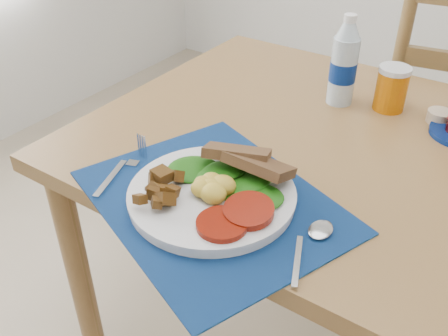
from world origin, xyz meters
TOP-DOWN VIEW (x-y plane):
  - table at (0.00, 0.20)m, footprint 1.40×0.90m
  - placemat at (-0.25, -0.14)m, footprint 0.58×0.52m
  - breakfast_plate at (-0.25, -0.14)m, footprint 0.31×0.31m
  - fork at (-0.45, -0.15)m, footprint 0.05×0.18m
  - spoon at (-0.04, -0.13)m, footprint 0.05×0.17m
  - water_bottle at (-0.22, 0.38)m, footprint 0.07×0.07m
  - juice_glass at (-0.10, 0.41)m, footprint 0.07×0.07m
  - ramekin at (0.02, 0.41)m, footprint 0.06×0.06m

SIDE VIEW (x-z plane):
  - table at x=0.00m, z-range 0.29..1.04m
  - placemat at x=-0.25m, z-range 0.75..0.75m
  - fork at x=-0.45m, z-range 0.75..0.76m
  - spoon at x=-0.04m, z-range 0.75..0.76m
  - ramekin at x=0.02m, z-range 0.75..0.78m
  - breakfast_plate at x=-0.25m, z-range 0.74..0.81m
  - juice_glass at x=-0.10m, z-range 0.75..0.85m
  - water_bottle at x=-0.22m, z-range 0.74..0.96m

